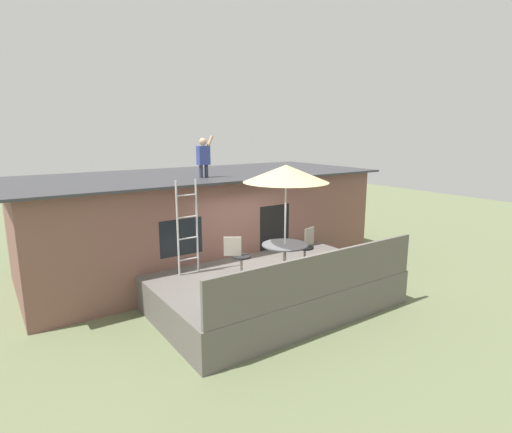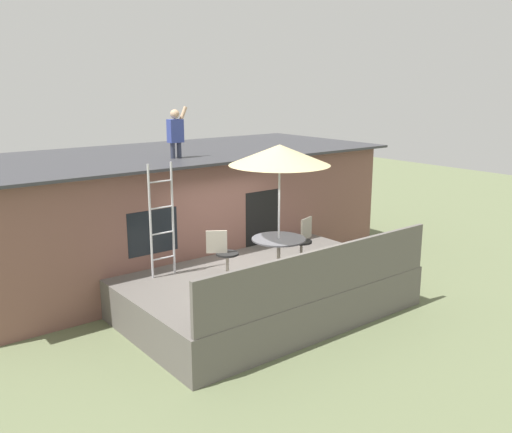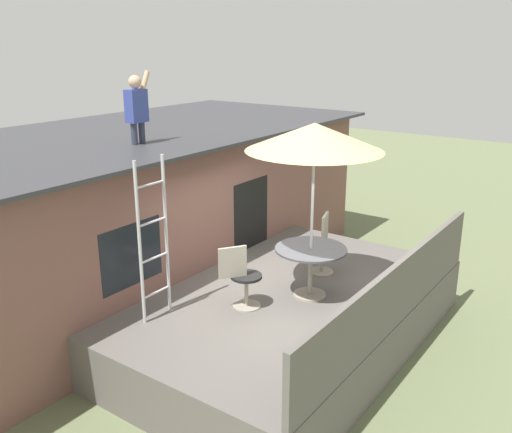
{
  "view_description": "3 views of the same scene",
  "coord_description": "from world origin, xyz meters",
  "px_view_note": "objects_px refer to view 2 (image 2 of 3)",
  "views": [
    {
      "loc": [
        -5.47,
        -7.28,
        4.06
      ],
      "look_at": [
        0.06,
        0.8,
        2.01
      ],
      "focal_mm": 28.64,
      "sensor_mm": 36.0,
      "label": 1
    },
    {
      "loc": [
        -6.59,
        -8.13,
        4.47
      ],
      "look_at": [
        0.53,
        0.95,
        1.68
      ],
      "focal_mm": 39.28,
      "sensor_mm": 36.0,
      "label": 2
    },
    {
      "loc": [
        -6.48,
        -4.01,
        4.42
      ],
      "look_at": [
        0.53,
        0.99,
        1.68
      ],
      "focal_mm": 39.39,
      "sensor_mm": 36.0,
      "label": 3
    }
  ],
  "objects_px": {
    "step_ladder": "(162,220)",
    "patio_chair_left": "(223,254)",
    "patio_table": "(279,246)",
    "person_figure": "(176,130)",
    "patio_chair_right": "(303,241)",
    "patio_umbrella": "(280,155)"
  },
  "relations": [
    {
      "from": "step_ladder",
      "to": "patio_chair_right",
      "type": "distance_m",
      "value": 2.95
    },
    {
      "from": "patio_umbrella",
      "to": "person_figure",
      "type": "xyz_separation_m",
      "value": [
        -0.54,
        2.84,
        0.3
      ]
    },
    {
      "from": "patio_chair_left",
      "to": "patio_chair_right",
      "type": "xyz_separation_m",
      "value": [
        1.81,
        -0.28,
        0.0
      ]
    },
    {
      "from": "patio_chair_left",
      "to": "patio_chair_right",
      "type": "height_order",
      "value": "same"
    },
    {
      "from": "patio_umbrella",
      "to": "person_figure",
      "type": "height_order",
      "value": "person_figure"
    },
    {
      "from": "person_figure",
      "to": "patio_chair_left",
      "type": "distance_m",
      "value": 3.16
    },
    {
      "from": "patio_table",
      "to": "person_figure",
      "type": "xyz_separation_m",
      "value": [
        -0.54,
        2.84,
        2.06
      ]
    },
    {
      "from": "patio_chair_left",
      "to": "patio_chair_right",
      "type": "relative_size",
      "value": 1.0
    },
    {
      "from": "step_ladder",
      "to": "patio_chair_right",
      "type": "bearing_deg",
      "value": -21.71
    },
    {
      "from": "patio_umbrella",
      "to": "person_figure",
      "type": "relative_size",
      "value": 2.29
    },
    {
      "from": "patio_table",
      "to": "patio_chair_left",
      "type": "distance_m",
      "value": 1.07
    },
    {
      "from": "patio_umbrella",
      "to": "step_ladder",
      "type": "bearing_deg",
      "value": 141.98
    },
    {
      "from": "patio_chair_right",
      "to": "patio_table",
      "type": "bearing_deg",
      "value": 0.0
    },
    {
      "from": "step_ladder",
      "to": "patio_chair_left",
      "type": "relative_size",
      "value": 2.39
    },
    {
      "from": "patio_table",
      "to": "patio_umbrella",
      "type": "bearing_deg",
      "value": 75.96
    },
    {
      "from": "person_figure",
      "to": "patio_chair_right",
      "type": "height_order",
      "value": "person_figure"
    },
    {
      "from": "step_ladder",
      "to": "patio_chair_right",
      "type": "xyz_separation_m",
      "value": [
        2.68,
        -1.07,
        -0.64
      ]
    },
    {
      "from": "step_ladder",
      "to": "patio_chair_left",
      "type": "distance_m",
      "value": 1.34
    },
    {
      "from": "patio_umbrella",
      "to": "patio_chair_left",
      "type": "bearing_deg",
      "value": 146.27
    },
    {
      "from": "patio_table",
      "to": "patio_umbrella",
      "type": "xyz_separation_m",
      "value": [
        0.0,
        0.0,
        1.76
      ]
    },
    {
      "from": "patio_umbrella",
      "to": "step_ladder",
      "type": "distance_m",
      "value": 2.55
    },
    {
      "from": "patio_umbrella",
      "to": "patio_chair_right",
      "type": "distance_m",
      "value": 2.13
    }
  ]
}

